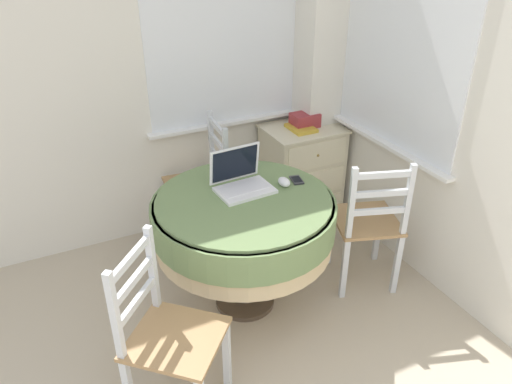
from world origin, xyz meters
TOP-DOWN VIEW (x-y plane):
  - corner_room_shell at (1.08, 1.81)m, footprint 4.17×4.75m
  - round_dining_table at (0.74, 1.85)m, footprint 1.03×1.03m
  - laptop at (0.78, 1.96)m, footprint 0.32×0.26m
  - computer_mouse at (1.01, 1.88)m, footprint 0.06×0.09m
  - cell_phone at (1.11, 1.90)m, footprint 0.08×0.11m
  - dining_chair_near_back_window at (0.78, 2.64)m, footprint 0.43×0.42m
  - dining_chair_near_right_window at (1.51, 1.70)m, footprint 0.49×0.50m
  - dining_chair_camera_near at (0.12, 1.35)m, footprint 0.56×0.56m
  - corner_cabinet at (1.59, 2.64)m, footprint 0.57×0.45m
  - storage_box at (1.61, 2.66)m, footprint 0.20×0.14m
  - book_on_cabinet at (1.56, 2.62)m, footprint 0.17×0.22m

SIDE VIEW (x-z plane):
  - corner_cabinet at x=1.59m, z-range 0.00..0.72m
  - dining_chair_near_back_window at x=0.78m, z-range -0.01..0.89m
  - dining_chair_near_right_window at x=1.51m, z-range -0.01..0.89m
  - dining_chair_camera_near at x=0.12m, z-range -0.01..0.89m
  - round_dining_table at x=0.74m, z-range 0.23..0.97m
  - book_on_cabinet at x=1.56m, z-range 0.72..0.74m
  - cell_phone at x=1.11m, z-range 0.74..0.75m
  - computer_mouse at x=1.01m, z-range 0.74..0.79m
  - storage_box at x=1.61m, z-range 0.72..0.82m
  - laptop at x=0.78m, z-range 0.67..0.91m
  - corner_room_shell at x=1.08m, z-range 0.00..2.55m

